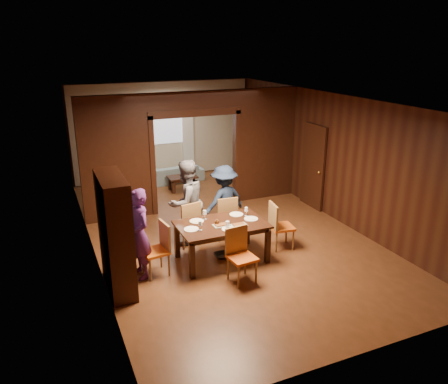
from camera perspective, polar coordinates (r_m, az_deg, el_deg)
name	(u,v)px	position (r m, az deg, el deg)	size (l,w,h in m)	color
floor	(221,230)	(9.80, -0.37, -5.02)	(9.00, 9.00, 0.00)	#523017
ceiling	(221,99)	(9.01, -0.41, 12.06)	(5.50, 9.00, 0.02)	silver
room_walls	(192,147)	(10.99, -4.24, 5.93)	(5.52, 9.01, 2.90)	black
person_purple	(139,234)	(7.80, -11.06, -5.42)	(0.60, 0.39, 1.64)	#522366
person_grey	(186,202)	(8.94, -4.96, -1.36)	(0.87, 0.67, 1.78)	#5C5C64
person_navy	(224,201)	(9.32, 0.00, -1.16)	(1.00, 0.58, 1.55)	#172339
sofa	(174,173)	(13.15, -6.54, 2.43)	(1.72, 0.67, 0.50)	#829EAA
serving_bowl	(222,220)	(8.30, -0.23, -3.65)	(0.32, 0.32, 0.08)	black
dining_table	(222,242)	(8.39, -0.29, -6.51)	(1.67, 1.04, 0.76)	black
coffee_table	(183,183)	(12.41, -5.44, 1.19)	(0.80, 0.50, 0.40)	black
chair_left	(155,250)	(7.95, -8.99, -7.47)	(0.44, 0.44, 0.97)	orange
chair_right	(282,225)	(8.91, 7.59, -4.36)	(0.44, 0.44, 0.97)	#DB5C14
chair_far_l	(187,223)	(8.99, -4.90, -4.04)	(0.44, 0.44, 0.97)	#D44413
chair_far_r	(225,217)	(9.26, 0.07, -3.24)	(0.44, 0.44, 0.97)	#D95314
chair_near	(242,256)	(7.64, 2.38, -8.38)	(0.44, 0.44, 0.97)	#CF5213
hutch	(115,234)	(7.44, -14.01, -5.37)	(0.40, 1.20, 2.00)	black
door_right	(313,166)	(11.10, 11.55, 3.29)	(0.06, 0.90, 2.10)	black
window_far	(163,122)	(13.34, -7.93, 9.02)	(1.20, 0.03, 1.30)	silver
curtain_left	(140,139)	(13.22, -10.94, 6.77)	(0.35, 0.06, 2.40)	white
curtain_right	(188,135)	(13.61, -4.73, 7.40)	(0.35, 0.06, 2.40)	white
plate_left	(191,229)	(8.00, -4.29, -4.86)	(0.27, 0.27, 0.01)	white
plate_far_l	(197,221)	(8.34, -3.59, -3.81)	(0.27, 0.27, 0.01)	white
plate_far_r	(236,214)	(8.64, 1.62, -2.93)	(0.27, 0.27, 0.01)	white
plate_right	(251,219)	(8.44, 3.55, -3.51)	(0.27, 0.27, 0.01)	silver
plate_near	(229,229)	(7.98, 0.68, -4.86)	(0.27, 0.27, 0.01)	white
platter_a	(221,225)	(8.12, -0.38, -4.33)	(0.30, 0.20, 0.04)	gray
platter_b	(239,225)	(8.14, 1.96, -4.30)	(0.30, 0.20, 0.04)	gray
wineglass_left	(200,226)	(7.93, -3.13, -4.41)	(0.08, 0.08, 0.18)	silver
wineglass_far	(205,215)	(8.40, -2.52, -2.98)	(0.08, 0.08, 0.18)	silver
wineglass_right	(246,212)	(8.56, 2.93, -2.57)	(0.08, 0.08, 0.18)	silver
tumbler	(227,225)	(8.00, 0.46, -4.31)	(0.07, 0.07, 0.14)	white
condiment_jar	(217,222)	(8.14, -0.94, -3.98)	(0.08, 0.08, 0.11)	#4A2A11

